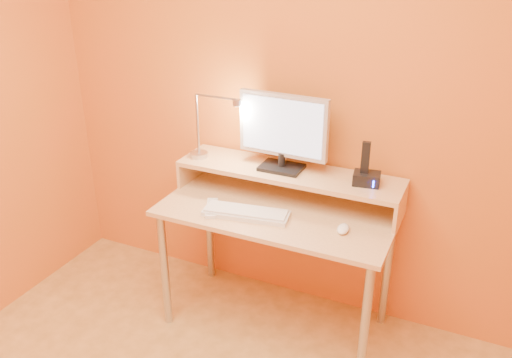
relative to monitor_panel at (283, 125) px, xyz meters
The scene contains 25 objects.
wall_back 0.21m from the monitor_panel, 76.07° to the left, with size 3.00×0.04×2.50m, color orange.
desk_leg_fl 1.01m from the monitor_panel, 141.22° to the right, with size 0.04×0.04×0.69m, color #AFAEB7.
desk_leg_fr 1.05m from the monitor_panel, 34.81° to the right, with size 0.04×0.04×0.69m, color #AFAEB7.
desk_leg_bl 0.93m from the monitor_panel, 170.00° to the left, with size 0.04×0.04×0.69m, color #AFAEB7.
desk_leg_br 0.97m from the monitor_panel, ahead, with size 0.04×0.04×0.69m, color #AFAEB7.
desk_lower 0.44m from the monitor_panel, 76.07° to the right, with size 1.20×0.60×0.03m, color #EBBB7B.
shelf_riser_left 0.64m from the monitor_panel, behind, with size 0.02×0.30×0.14m, color #EBBB7B.
shelf_riser_right 0.71m from the monitor_panel, ahead, with size 0.02×0.30×0.14m, color #EBBB7B.
desk_shelf 0.25m from the monitor_panel, 14.14° to the right, with size 1.20×0.30×0.03m, color #EBBB7B.
monitor_foot 0.23m from the monitor_panel, 90.00° to the right, with size 0.22×0.16×0.02m, color black.
monitor_neck 0.19m from the monitor_panel, 90.00° to the right, with size 0.04×0.04×0.07m, color black.
monitor_panel is the anchor object (origin of this frame).
monitor_back 0.02m from the monitor_panel, 90.00° to the left, with size 0.43×0.01×0.28m, color black.
monitor_screen 0.02m from the monitor_panel, 90.00° to the right, with size 0.44×0.00×0.28m, color #A8BADC.
lamp_base 0.53m from the monitor_panel, behind, with size 0.10×0.10×0.03m, color #AFAEB7.
lamp_post 0.49m from the monitor_panel, behind, with size 0.01×0.01×0.33m, color #AFAEB7.
lamp_arm 0.38m from the monitor_panel, behind, with size 0.01×0.01×0.24m, color #AFAEB7.
lamp_head 0.27m from the monitor_panel, behind, with size 0.04×0.04×0.03m, color #AFAEB7.
lamp_bulb 0.26m from the monitor_panel, behind, with size 0.03×0.03×0.00m, color #FFEAC6.
phone_dock 0.50m from the monitor_panel, ahead, with size 0.13×0.10×0.06m, color black.
phone_handset 0.45m from the monitor_panel, ahead, with size 0.04×0.03×0.16m, color black.
phone_led 0.54m from the monitor_panel, ahead, with size 0.01×0.00×0.04m, color #3055FF.
keyboard 0.49m from the monitor_panel, 105.33° to the right, with size 0.43×0.14×0.02m, color silver.
mouse 0.61m from the monitor_panel, 30.31° to the right, with size 0.06×0.10×0.03m, color white.
remote_control 0.56m from the monitor_panel, 131.20° to the right, with size 0.05×0.20×0.02m, color silver.
Camera 1 is at (0.89, -1.04, 1.99)m, focal length 36.92 mm.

